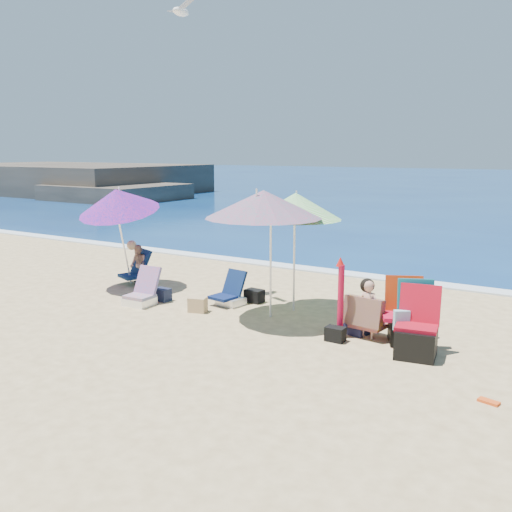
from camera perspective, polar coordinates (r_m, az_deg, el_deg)
The scene contains 20 objects.
ground at distance 8.98m, azimuth -1.76°, elevation -8.11°, with size 120.00×120.00×0.00m.
foam at distance 13.37m, azimuth 10.43°, elevation -1.92°, with size 120.00×0.50×0.04m.
headland at distance 41.81m, azimuth -18.31°, elevation 6.95°, with size 20.50×11.50×2.60m.
umbrella_turquoise at distance 9.48m, azimuth 0.76°, elevation 5.26°, with size 2.59×2.59×2.27m.
umbrella_striped at distance 10.04m, azimuth 4.03°, elevation 5.04°, with size 1.95×1.95×2.19m.
umbrella_blue at distance 12.01m, azimuth -13.82°, elevation 5.47°, with size 1.95×2.00×2.28m.
furled_umbrella at distance 8.83m, azimuth 8.54°, elevation -3.79°, with size 0.17×0.16×1.28m.
chair_navy at distance 10.73m, azimuth -2.63°, elevation -4.04°, with size 0.60×0.68×0.64m.
chair_rainbow at distance 10.93m, azimuth -11.50°, elevation -3.88°, with size 0.53×0.64×0.70m.
camp_chair_left at distance 8.36m, azimuth 15.92°, elevation -7.80°, with size 0.65×0.68×1.00m.
camp_chair_right at distance 8.84m, azimuth 15.08°, elevation -6.21°, with size 0.85×0.86×1.05m.
person_center at distance 8.95m, azimuth 11.14°, elevation -5.36°, with size 0.66×0.55×0.93m.
person_left at distance 12.57m, azimuth -11.87°, elevation -0.81°, with size 0.69×0.77×0.97m.
bag_navy_a at distance 11.15m, azimuth -9.45°, elevation -3.86°, with size 0.32×0.24×0.24m.
bag_black_a at distance 10.89m, azimuth -0.17°, elevation -4.05°, with size 0.36×0.27×0.25m.
bag_tan at distance 10.30m, azimuth -5.92°, elevation -4.91°, with size 0.36×0.30×0.27m.
bag_navy_b at distance 9.20m, azimuth 10.00°, elevation -6.83°, with size 0.45×0.38×0.30m.
bag_black_b at distance 8.81m, azimuth 8.02°, elevation -7.82°, with size 0.30×0.21×0.22m.
orange_item at distance 7.28m, azimuth 22.46°, elevation -13.45°, with size 0.26×0.16×0.03m.
seagull at distance 11.55m, azimuth -7.62°, elevation 23.31°, with size 0.95×0.70×0.16m.
Camera 1 is at (4.72, -7.07, 2.89)m, focal length 39.58 mm.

